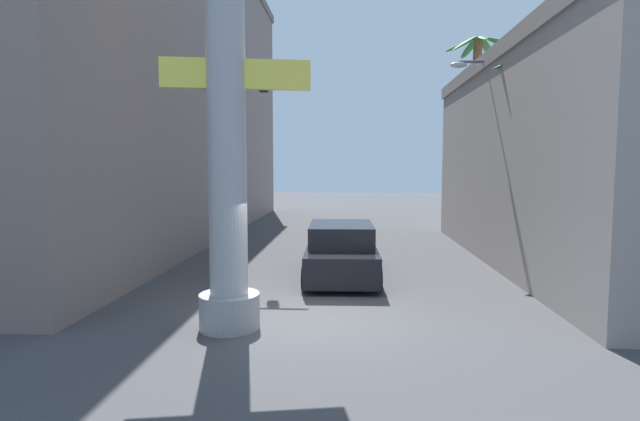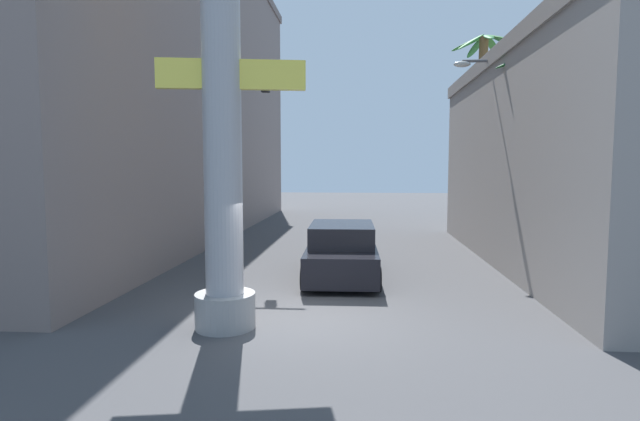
{
  "view_description": "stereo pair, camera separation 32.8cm",
  "coord_description": "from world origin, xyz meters",
  "px_view_note": "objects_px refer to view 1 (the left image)",
  "views": [
    {
      "loc": [
        0.82,
        -10.34,
        3.19
      ],
      "look_at": [
        0.0,
        3.22,
        2.01
      ],
      "focal_mm": 28.0,
      "sensor_mm": 36.0,
      "label": 1
    },
    {
      "loc": [
        1.14,
        -10.31,
        3.19
      ],
      "look_at": [
        0.0,
        3.22,
        2.01
      ],
      "focal_mm": 28.0,
      "sensor_mm": 36.0,
      "label": 2
    }
  ],
  "objects_px": {
    "palm_tree_mid_right": "(475,115)",
    "crossing_sign": "(567,236)",
    "neon_sign_pole": "(226,95)",
    "pedestrian_mid_right": "(488,230)",
    "palm_tree_near_left": "(67,106)",
    "street_lamp": "(501,139)",
    "traffic_light_mast": "(174,126)",
    "palm_tree_near_right": "(546,131)",
    "car_lead": "(341,252)"
  },
  "relations": [
    {
      "from": "traffic_light_mast",
      "to": "pedestrian_mid_right",
      "type": "distance_m",
      "value": 11.28
    },
    {
      "from": "neon_sign_pole",
      "to": "crossing_sign",
      "type": "bearing_deg",
      "value": 17.12
    },
    {
      "from": "palm_tree_mid_right",
      "to": "pedestrian_mid_right",
      "type": "xyz_separation_m",
      "value": [
        -0.53,
        -4.42,
        -4.5
      ]
    },
    {
      "from": "traffic_light_mast",
      "to": "car_lead",
      "type": "height_order",
      "value": "traffic_light_mast"
    },
    {
      "from": "palm_tree_near_left",
      "to": "pedestrian_mid_right",
      "type": "relative_size",
      "value": 4.99
    },
    {
      "from": "car_lead",
      "to": "palm_tree_near_left",
      "type": "distance_m",
      "value": 8.41
    },
    {
      "from": "street_lamp",
      "to": "palm_tree_mid_right",
      "type": "relative_size",
      "value": 0.77
    },
    {
      "from": "street_lamp",
      "to": "palm_tree_near_left",
      "type": "bearing_deg",
      "value": -160.2
    },
    {
      "from": "crossing_sign",
      "to": "palm_tree_mid_right",
      "type": "xyz_separation_m",
      "value": [
        0.39,
        10.52,
        3.87
      ]
    },
    {
      "from": "palm_tree_mid_right",
      "to": "crossing_sign",
      "type": "bearing_deg",
      "value": -92.1
    },
    {
      "from": "crossing_sign",
      "to": "street_lamp",
      "type": "bearing_deg",
      "value": 89.23
    },
    {
      "from": "crossing_sign",
      "to": "traffic_light_mast",
      "type": "height_order",
      "value": "traffic_light_mast"
    },
    {
      "from": "crossing_sign",
      "to": "traffic_light_mast",
      "type": "bearing_deg",
      "value": 160.36
    },
    {
      "from": "traffic_light_mast",
      "to": "car_lead",
      "type": "bearing_deg",
      "value": -13.22
    },
    {
      "from": "street_lamp",
      "to": "palm_tree_near_left",
      "type": "xyz_separation_m",
      "value": [
        -12.58,
        -4.53,
        0.65
      ]
    },
    {
      "from": "street_lamp",
      "to": "traffic_light_mast",
      "type": "height_order",
      "value": "street_lamp"
    },
    {
      "from": "neon_sign_pole",
      "to": "palm_tree_near_left",
      "type": "height_order",
      "value": "neon_sign_pole"
    },
    {
      "from": "traffic_light_mast",
      "to": "palm_tree_mid_right",
      "type": "bearing_deg",
      "value": 31.52
    },
    {
      "from": "neon_sign_pole",
      "to": "palm_tree_near_right",
      "type": "bearing_deg",
      "value": 35.8
    },
    {
      "from": "palm_tree_mid_right",
      "to": "traffic_light_mast",
      "type": "bearing_deg",
      "value": -148.48
    },
    {
      "from": "neon_sign_pole",
      "to": "crossing_sign",
      "type": "distance_m",
      "value": 8.31
    },
    {
      "from": "neon_sign_pole",
      "to": "pedestrian_mid_right",
      "type": "relative_size",
      "value": 5.95
    },
    {
      "from": "palm_tree_near_left",
      "to": "palm_tree_mid_right",
      "type": "bearing_deg",
      "value": 36.38
    },
    {
      "from": "traffic_light_mast",
      "to": "pedestrian_mid_right",
      "type": "xyz_separation_m",
      "value": [
        10.46,
        2.32,
        -3.52
      ]
    },
    {
      "from": "palm_tree_mid_right",
      "to": "pedestrian_mid_right",
      "type": "relative_size",
      "value": 5.36
    },
    {
      "from": "crossing_sign",
      "to": "palm_tree_mid_right",
      "type": "distance_m",
      "value": 11.22
    },
    {
      "from": "pedestrian_mid_right",
      "to": "traffic_light_mast",
      "type": "bearing_deg",
      "value": -167.48
    },
    {
      "from": "crossing_sign",
      "to": "palm_tree_near_left",
      "type": "xyz_separation_m",
      "value": [
        -12.5,
        1.03,
        3.19
      ]
    },
    {
      "from": "neon_sign_pole",
      "to": "palm_tree_near_right",
      "type": "relative_size",
      "value": 1.45
    },
    {
      "from": "crossing_sign",
      "to": "palm_tree_near_right",
      "type": "distance_m",
      "value": 4.59
    },
    {
      "from": "palm_tree_near_left",
      "to": "palm_tree_near_right",
      "type": "distance_m",
      "value": 13.57
    },
    {
      "from": "car_lead",
      "to": "palm_tree_near_right",
      "type": "distance_m",
      "value": 7.14
    },
    {
      "from": "street_lamp",
      "to": "traffic_light_mast",
      "type": "bearing_deg",
      "value": -170.59
    },
    {
      "from": "neon_sign_pole",
      "to": "street_lamp",
      "type": "xyz_separation_m",
      "value": [
        7.49,
        7.84,
        -0.42
      ]
    },
    {
      "from": "traffic_light_mast",
      "to": "palm_tree_near_left",
      "type": "height_order",
      "value": "palm_tree_near_left"
    },
    {
      "from": "palm_tree_near_left",
      "to": "neon_sign_pole",
      "type": "bearing_deg",
      "value": -33.05
    },
    {
      "from": "crossing_sign",
      "to": "palm_tree_near_right",
      "type": "bearing_deg",
      "value": 77.57
    },
    {
      "from": "palm_tree_near_right",
      "to": "pedestrian_mid_right",
      "type": "height_order",
      "value": "palm_tree_near_right"
    },
    {
      "from": "palm_tree_mid_right",
      "to": "palm_tree_near_left",
      "type": "xyz_separation_m",
      "value": [
        -12.89,
        -9.49,
        -0.68
      ]
    },
    {
      "from": "traffic_light_mast",
      "to": "palm_tree_near_left",
      "type": "relative_size",
      "value": 0.77
    },
    {
      "from": "traffic_light_mast",
      "to": "car_lead",
      "type": "xyz_separation_m",
      "value": [
        5.31,
        -1.25,
        -3.76
      ]
    },
    {
      "from": "neon_sign_pole",
      "to": "car_lead",
      "type": "distance_m",
      "value": 6.51
    },
    {
      "from": "crossing_sign",
      "to": "palm_tree_near_right",
      "type": "height_order",
      "value": "palm_tree_near_right"
    },
    {
      "from": "crossing_sign",
      "to": "pedestrian_mid_right",
      "type": "distance_m",
      "value": 6.14
    },
    {
      "from": "neon_sign_pole",
      "to": "car_lead",
      "type": "relative_size",
      "value": 2.06
    },
    {
      "from": "street_lamp",
      "to": "palm_tree_near_left",
      "type": "height_order",
      "value": "palm_tree_near_left"
    },
    {
      "from": "palm_tree_near_right",
      "to": "car_lead",
      "type": "bearing_deg",
      "value": -169.73
    },
    {
      "from": "palm_tree_mid_right",
      "to": "palm_tree_near_right",
      "type": "xyz_separation_m",
      "value": [
        0.42,
        -6.88,
        -1.2
      ]
    },
    {
      "from": "pedestrian_mid_right",
      "to": "palm_tree_near_right",
      "type": "bearing_deg",
      "value": -69.01
    },
    {
      "from": "street_lamp",
      "to": "car_lead",
      "type": "height_order",
      "value": "street_lamp"
    }
  ]
}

